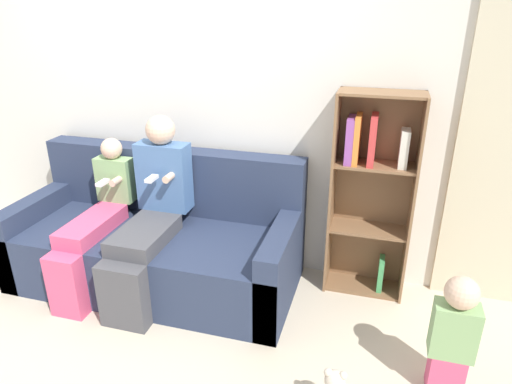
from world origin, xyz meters
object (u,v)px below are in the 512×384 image
(couch, at_px, (158,242))
(bookshelf, at_px, (371,187))
(adult_seated, at_px, (151,210))
(toddler_standing, at_px, (453,334))
(child_seated, at_px, (94,221))

(couch, xyz_separation_m, bookshelf, (1.52, 0.34, 0.49))
(adult_seated, relative_size, toddler_standing, 1.73)
(toddler_standing, bearing_deg, child_seated, 171.03)
(bookshelf, bearing_deg, adult_seated, -162.45)
(couch, relative_size, toddler_standing, 2.88)
(adult_seated, height_order, bookshelf, bookshelf)
(couch, xyz_separation_m, adult_seated, (0.04, -0.13, 0.34))
(toddler_standing, bearing_deg, bookshelf, 119.16)
(child_seated, distance_m, toddler_standing, 2.46)
(couch, distance_m, bookshelf, 1.64)
(couch, bearing_deg, toddler_standing, -15.79)
(adult_seated, bearing_deg, couch, 107.04)
(adult_seated, bearing_deg, child_seated, -171.40)
(toddler_standing, xyz_separation_m, bookshelf, (-0.51, 0.92, 0.43))
(child_seated, xyz_separation_m, toddler_standing, (2.43, -0.38, -0.15))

